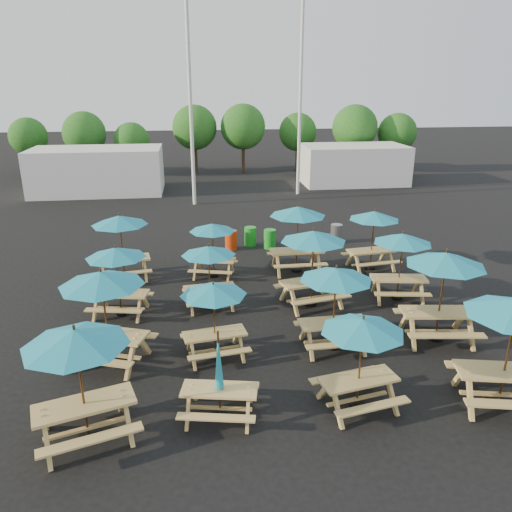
{
  "coord_description": "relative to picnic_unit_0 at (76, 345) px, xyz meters",
  "views": [
    {
      "loc": [
        -2.03,
        -14.49,
        6.79
      ],
      "look_at": [
        0.0,
        1.5,
        1.1
      ],
      "focal_mm": 35.0,
      "sensor_mm": 36.0,
      "label": 1
    }
  ],
  "objects": [
    {
      "name": "picnic_unit_1",
      "position": [
        0.02,
        2.85,
        0.04
      ],
      "size": [
        2.63,
        2.63,
        2.51
      ],
      "rotation": [
        0.0,
        0.0,
        -0.35
      ],
      "color": "tan",
      "rests_on": "ground"
    },
    {
      "name": "picnic_unit_4",
      "position": [
        2.67,
        0.36,
        -1.27
      ],
      "size": [
        1.83,
        1.67,
        2.04
      ],
      "rotation": [
        0.0,
        0.0,
        -0.19
      ],
      "color": "tan",
      "rests_on": "ground"
    },
    {
      "name": "tree_2",
      "position": [
        -2.05,
        29.55,
        0.52
      ],
      "size": [
        2.59,
        2.59,
        3.93
      ],
      "color": "#382314",
      "rests_on": "ground"
    },
    {
      "name": "picnic_unit_14",
      "position": [
        8.8,
        5.7,
        -0.18
      ],
      "size": [
        2.12,
        2.12,
        2.26
      ],
      "rotation": [
        0.0,
        0.0,
        -0.16
      ],
      "color": "tan",
      "rests_on": "ground"
    },
    {
      "name": "picnic_unit_5",
      "position": [
        2.69,
        2.83,
        -0.36
      ],
      "size": [
        1.93,
        1.93,
        2.05
      ],
      "rotation": [
        0.0,
        0.0,
        0.16
      ],
      "color": "tan",
      "rests_on": "ground"
    },
    {
      "name": "tree_5",
      "position": [
        10.56,
        30.57,
        0.86
      ],
      "size": [
        2.94,
        2.94,
        4.45
      ],
      "color": "#382314",
      "rests_on": "ground"
    },
    {
      "name": "picnic_unit_6",
      "position": [
        2.68,
        5.85,
        -0.36
      ],
      "size": [
        1.86,
        1.86,
        2.05
      ],
      "rotation": [
        0.0,
        0.0,
        0.12
      ],
      "color": "tan",
      "rests_on": "ground"
    },
    {
      "name": "event_tent_0",
      "position": [
        -3.66,
        23.89,
        -0.71
      ],
      "size": [
        8.0,
        4.0,
        2.8
      ],
      "primitive_type": "cube",
      "color": "silver",
      "rests_on": "ground"
    },
    {
      "name": "picnic_unit_9",
      "position": [
        5.83,
        2.88,
        -0.14
      ],
      "size": [
        1.94,
        1.94,
        2.31
      ],
      "rotation": [
        0.0,
        0.0,
        0.03
      ],
      "color": "tan",
      "rests_on": "ground"
    },
    {
      "name": "waste_bin_3",
      "position": [
        8.47,
        11.84,
        -1.7
      ],
      "size": [
        0.51,
        0.51,
        0.82
      ],
      "primitive_type": "cylinder",
      "color": "gray",
      "rests_on": "ground"
    },
    {
      "name": "tree_4",
      "position": [
        6.24,
        30.15,
        1.35
      ],
      "size": [
        3.41,
        3.41,
        5.17
      ],
      "color": "#382314",
      "rests_on": "ground"
    },
    {
      "name": "waste_bin_0",
      "position": [
        3.79,
        11.5,
        -1.7
      ],
      "size": [
        0.51,
        0.51,
        0.82
      ],
      "primitive_type": "cylinder",
      "color": "red",
      "rests_on": "ground"
    },
    {
      "name": "picnic_unit_15",
      "position": [
        8.87,
        8.49,
        -0.16
      ],
      "size": [
        2.1,
        2.1,
        2.28
      ],
      "rotation": [
        0.0,
        0.0,
        0.14
      ],
      "color": "tan",
      "rests_on": "ground"
    },
    {
      "name": "mast_0",
      "position": [
        2.34,
        19.89,
        3.89
      ],
      "size": [
        0.2,
        0.2,
        12.0
      ],
      "primitive_type": "cylinder",
      "color": "silver",
      "rests_on": "ground"
    },
    {
      "name": "mast_1",
      "position": [
        8.84,
        21.89,
        3.89
      ],
      "size": [
        0.2,
        0.2,
        12.0
      ],
      "primitive_type": "cylinder",
      "color": "silver",
      "rests_on": "ground"
    },
    {
      "name": "picnic_unit_7",
      "position": [
        2.91,
        8.47,
        -0.38
      ],
      "size": [
        2.02,
        2.02,
        2.02
      ],
      "rotation": [
        0.0,
        0.0,
        -0.26
      ],
      "color": "tan",
      "rests_on": "ground"
    },
    {
      "name": "tree_6",
      "position": [
        14.57,
        28.79,
        1.32
      ],
      "size": [
        3.38,
        3.38,
        5.13
      ],
      "color": "#382314",
      "rests_on": "ground"
    },
    {
      "name": "waste_bin_1",
      "position": [
        4.66,
        11.9,
        -1.7
      ],
      "size": [
        0.51,
        0.51,
        0.82
      ],
      "primitive_type": "cylinder",
      "color": "#1B9824",
      "rests_on": "ground"
    },
    {
      "name": "waste_bin_2",
      "position": [
        5.44,
        11.42,
        -1.7
      ],
      "size": [
        0.51,
        0.51,
        0.82
      ],
      "primitive_type": "cylinder",
      "color": "#1B9824",
      "rests_on": "ground"
    },
    {
      "name": "picnic_unit_10",
      "position": [
        5.88,
        5.61,
        0.02
      ],
      "size": [
        2.44,
        2.44,
        2.49
      ],
      "rotation": [
        0.0,
        0.0,
        0.22
      ],
      "color": "tan",
      "rests_on": "ground"
    },
    {
      "name": "picnic_unit_2",
      "position": [
        -0.05,
        5.66,
        -0.25
      ],
      "size": [
        2.09,
        2.09,
        2.18
      ],
      "rotation": [
        0.0,
        0.0,
        -0.19
      ],
      "color": "tan",
      "rests_on": "ground"
    },
    {
      "name": "picnic_unit_8",
      "position": [
        5.67,
        0.3,
        -0.26
      ],
      "size": [
        2.1,
        2.1,
        2.17
      ],
      "rotation": [
        0.0,
        0.0,
        0.2
      ],
      "color": "tan",
      "rests_on": "ground"
    },
    {
      "name": "picnic_unit_13",
      "position": [
        8.81,
        2.98,
        0.08
      ],
      "size": [
        2.35,
        2.35,
        2.57
      ],
      "rotation": [
        0.0,
        0.0,
        -0.13
      ],
      "color": "tan",
      "rests_on": "ground"
    },
    {
      "name": "picnic_unit_3",
      "position": [
        -0.3,
        8.62,
        -0.07
      ],
      "size": [
        2.25,
        2.25,
        2.39
      ],
      "rotation": [
        0.0,
        0.0,
        0.16
      ],
      "color": "tan",
      "rests_on": "ground"
    },
    {
      "name": "tree_0",
      "position": [
        -9.74,
        31.14,
        0.72
      ],
      "size": [
        2.8,
        2.8,
        4.24
      ],
      "color": "#382314",
      "rests_on": "ground"
    },
    {
      "name": "event_tent_1",
      "position": [
        13.34,
        24.89,
        -0.81
      ],
      "size": [
        7.0,
        4.0,
        2.6
      ],
      "primitive_type": "cube",
      "color": "silver",
      "rests_on": "ground"
    },
    {
      "name": "tree_1",
      "position": [
        -5.41,
        29.8,
        1.04
      ],
      "size": [
        3.11,
        3.11,
        4.72
      ],
      "color": "#382314",
      "rests_on": "ground"
    },
    {
      "name": "ground",
      "position": [
        4.34,
        5.89,
        -2.11
      ],
      "size": [
        120.0,
        120.0,
        0.0
      ],
      "primitive_type": "plane",
      "color": "black",
      "rests_on": "ground"
    },
    {
      "name": "picnic_unit_0",
      "position": [
        0.0,
        0.0,
        0.0
      ],
      "size": [
        2.54,
        2.54,
        2.47
      ],
      "rotation": [
        0.0,
        0.0,
        0.31
      ],
      "color": "tan",
      "rests_on": "ground"
    },
    {
      "name": "tree_3",
      "position": [
        2.58,
        30.61,
        1.3
      ],
      "size": [
        3.36,
        3.36,
        5.09
      ],
      "color": "#382314",
      "rests_on": "ground"
    },
    {
      "name": "tree_7",
      "position": [
        17.96,
        28.82,
        0.88
      ],
      "size": [
        2.95,
        2.95,
        4.48
      ],
      "color": "#382314",
      "rests_on": "ground"
    },
    {
      "name": "picnic_unit_11",
      "position": [
        6.02,
        8.61,
        0.04
      ],
      "size": [
        2.1,
        2.1,
        2.52
      ],
      "rotation": [
        0.0,
        0.0,
        0.02
      ],
      "color": "tan",
      "rests_on": "ground"
    }
  ]
}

